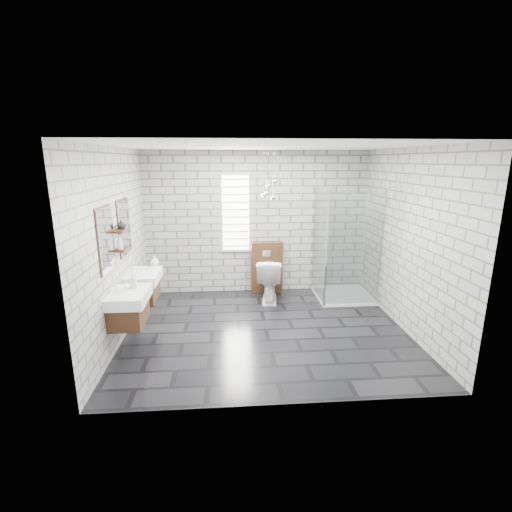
{
  "coord_description": "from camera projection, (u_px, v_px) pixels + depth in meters",
  "views": [
    {
      "loc": [
        -0.56,
        -5.18,
        2.51
      ],
      "look_at": [
        -0.13,
        0.35,
        1.08
      ],
      "focal_mm": 26.0,
      "sensor_mm": 36.0,
      "label": 1
    }
  ],
  "objects": [
    {
      "name": "soap_bottle_c",
      "position": [
        120.0,
        242.0,
        5.02
      ],
      "size": [
        0.08,
        0.08,
        0.2
      ],
      "primitive_type": "imported",
      "rotation": [
        0.0,
        0.0,
        -0.05
      ],
      "color": "#B2B2B2",
      "rests_on": "shelf_lower"
    },
    {
      "name": "pendant_cluster",
      "position": [
        269.0,
        190.0,
        6.5
      ],
      "size": [
        0.29,
        0.24,
        0.87
      ],
      "color": "silver",
      "rests_on": "ceiling"
    },
    {
      "name": "soap_bottle_b",
      "position": [
        155.0,
        261.0,
        6.02
      ],
      "size": [
        0.17,
        0.17,
        0.17
      ],
      "primitive_type": "imported",
      "rotation": [
        0.0,
        0.0,
        0.39
      ],
      "color": "#B2B2B2",
      "rests_on": "vanity_right"
    },
    {
      "name": "wall_left",
      "position": [
        117.0,
        246.0,
        5.18
      ],
      "size": [
        0.02,
        3.6,
        2.7
      ],
      "primitive_type": "cube",
      "color": "#A0A19B",
      "rests_on": "floor"
    },
    {
      "name": "shelf_lower",
      "position": [
        122.0,
        249.0,
        5.14
      ],
      "size": [
        0.14,
        0.3,
        0.03
      ],
      "primitive_type": "cube",
      "color": "#432614",
      "rests_on": "wall_left"
    },
    {
      "name": "shelf_upper",
      "position": [
        120.0,
        231.0,
        5.08
      ],
      "size": [
        0.14,
        0.3,
        0.03
      ],
      "primitive_type": "cube",
      "color": "#432614",
      "rests_on": "wall_left"
    },
    {
      "name": "vase",
      "position": [
        121.0,
        224.0,
        5.11
      ],
      "size": [
        0.14,
        0.14,
        0.12
      ],
      "primitive_type": "imported",
      "rotation": [
        0.0,
        0.0,
        -0.25
      ],
      "color": "#B2B2B2",
      "rests_on": "shelf_upper"
    },
    {
      "name": "wall_back",
      "position": [
        257.0,
        223.0,
        7.08
      ],
      "size": [
        4.2,
        0.02,
        2.7
      ],
      "primitive_type": "cube",
      "color": "#A0A19B",
      "rests_on": "floor"
    },
    {
      "name": "soap_bottle_a",
      "position": [
        133.0,
        280.0,
        4.97
      ],
      "size": [
        0.11,
        0.11,
        0.21
      ],
      "primitive_type": "imported",
      "rotation": [
        0.0,
        0.0,
        0.16
      ],
      "color": "#B2B2B2",
      "rests_on": "vanity_left"
    },
    {
      "name": "wall_front",
      "position": [
        286.0,
        284.0,
        3.59
      ],
      "size": [
        4.2,
        0.02,
        2.7
      ],
      "primitive_type": "cube",
      "color": "#A0A19B",
      "rests_on": "floor"
    },
    {
      "name": "vanity_left",
      "position": [
        126.0,
        298.0,
        4.87
      ],
      "size": [
        0.47,
        0.7,
        1.57
      ],
      "color": "#432614",
      "rests_on": "wall_left"
    },
    {
      "name": "floor",
      "position": [
        266.0,
        330.0,
        5.67
      ],
      "size": [
        4.2,
        3.6,
        0.02
      ],
      "primitive_type": "cube",
      "color": "black",
      "rests_on": "ground"
    },
    {
      "name": "ceiling",
      "position": [
        267.0,
        145.0,
        4.99
      ],
      "size": [
        4.2,
        3.6,
        0.02
      ],
      "primitive_type": "cube",
      "color": "white",
      "rests_on": "wall_back"
    },
    {
      "name": "cistern_panel",
      "position": [
        267.0,
        267.0,
        7.2
      ],
      "size": [
        0.6,
        0.2,
        1.0
      ],
      "primitive_type": "cube",
      "color": "#432614",
      "rests_on": "floor"
    },
    {
      "name": "flush_plate",
      "position": [
        267.0,
        253.0,
        7.03
      ],
      "size": [
        0.18,
        0.01,
        0.12
      ],
      "primitive_type": "cube",
      "color": "silver",
      "rests_on": "cistern_panel"
    },
    {
      "name": "toilet",
      "position": [
        269.0,
        279.0,
        6.79
      ],
      "size": [
        0.55,
        0.83,
        0.79
      ],
      "primitive_type": "imported",
      "rotation": [
        0.0,
        0.0,
        3.0
      ],
      "color": "white",
      "rests_on": "floor"
    },
    {
      "name": "shower_enclosure",
      "position": [
        341.0,
        273.0,
        6.8
      ],
      "size": [
        1.0,
        1.0,
        2.03
      ],
      "color": "white",
      "rests_on": "floor"
    },
    {
      "name": "vanity_right",
      "position": [
        141.0,
        278.0,
        5.7
      ],
      "size": [
        0.47,
        0.7,
        1.57
      ],
      "color": "#432614",
      "rests_on": "wall_left"
    },
    {
      "name": "wall_right",
      "position": [
        408.0,
        241.0,
        5.49
      ],
      "size": [
        0.02,
        3.6,
        2.7
      ],
      "primitive_type": "cube",
      "color": "#A0A19B",
      "rests_on": "floor"
    },
    {
      "name": "window",
      "position": [
        236.0,
        213.0,
        6.97
      ],
      "size": [
        0.56,
        0.05,
        1.48
      ],
      "color": "white",
      "rests_on": "wall_back"
    }
  ]
}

